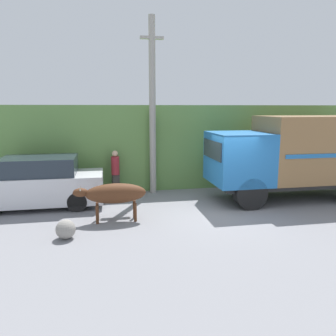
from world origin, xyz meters
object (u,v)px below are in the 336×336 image
object	(u,v)px
brown_cow	(114,194)
utility_pole	(152,105)
roadside_rock	(66,229)
parked_suv	(38,183)
pedestrian_on_hill	(115,170)
cargo_truck	(300,153)

from	to	relation	value
brown_cow	utility_pole	bearing A→B (deg)	71.01
utility_pole	roadside_rock	world-z (taller)	utility_pole
brown_cow	roadside_rock	xyz separation A→B (m)	(-1.32, -1.17, -0.60)
utility_pole	parked_suv	bearing A→B (deg)	-163.71
brown_cow	pedestrian_on_hill	size ratio (longest dim) A/B	1.23
brown_cow	pedestrian_on_hill	bearing A→B (deg)	95.66
parked_suv	pedestrian_on_hill	world-z (taller)	pedestrian_on_hill
brown_cow	pedestrian_on_hill	xyz separation A→B (m)	(0.13, 3.13, 0.13)
roadside_rock	cargo_truck	bearing A→B (deg)	16.39
brown_cow	roadside_rock	distance (m)	1.86
pedestrian_on_hill	roadside_rock	distance (m)	4.60
utility_pole	pedestrian_on_hill	bearing A→B (deg)	-176.46
parked_suv	pedestrian_on_hill	distance (m)	2.95
utility_pole	roadside_rock	bearing A→B (deg)	-124.05
roadside_rock	pedestrian_on_hill	bearing A→B (deg)	71.32
pedestrian_on_hill	brown_cow	bearing A→B (deg)	71.24
parked_suv	utility_pole	world-z (taller)	utility_pole
cargo_truck	pedestrian_on_hill	xyz separation A→B (m)	(-6.80, 1.88, -0.76)
pedestrian_on_hill	parked_suv	bearing A→B (deg)	6.52
pedestrian_on_hill	utility_pole	world-z (taller)	utility_pole
utility_pole	roadside_rock	distance (m)	6.24
cargo_truck	parked_suv	distance (m)	9.58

